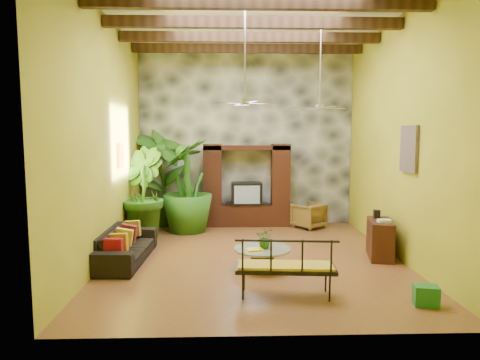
{
  "coord_description": "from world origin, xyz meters",
  "views": [
    {
      "loc": [
        -0.55,
        -8.74,
        2.6
      ],
      "look_at": [
        -0.28,
        0.2,
        1.62
      ],
      "focal_mm": 32.0,
      "sensor_mm": 36.0,
      "label": 1
    }
  ],
  "objects_px": {
    "tall_plant_a": "(161,176)",
    "tall_plant_c": "(187,186)",
    "ceiling_fan_back": "(320,98)",
    "green_bin": "(426,295)",
    "ceiling_fan_front": "(245,91)",
    "iron_bench": "(286,265)",
    "tall_plant_b": "(141,193)",
    "entertainment_center": "(247,192)",
    "coffee_table": "(262,255)",
    "wicker_armchair": "(309,215)",
    "side_console": "(380,239)",
    "sofa": "(124,245)"
  },
  "relations": [
    {
      "from": "ceiling_fan_front",
      "to": "tall_plant_b",
      "type": "relative_size",
      "value": 0.82
    },
    {
      "from": "tall_plant_b",
      "to": "green_bin",
      "type": "bearing_deg",
      "value": -39.78
    },
    {
      "from": "ceiling_fan_front",
      "to": "side_console",
      "type": "relative_size",
      "value": 1.88
    },
    {
      "from": "tall_plant_c",
      "to": "sofa",
      "type": "bearing_deg",
      "value": -111.78
    },
    {
      "from": "tall_plant_b",
      "to": "ceiling_fan_front",
      "type": "bearing_deg",
      "value": -40.07
    },
    {
      "from": "ceiling_fan_back",
      "to": "green_bin",
      "type": "relative_size",
      "value": 5.26
    },
    {
      "from": "ceiling_fan_back",
      "to": "green_bin",
      "type": "height_order",
      "value": "ceiling_fan_back"
    },
    {
      "from": "tall_plant_b",
      "to": "side_console",
      "type": "distance_m",
      "value": 5.63
    },
    {
      "from": "iron_bench",
      "to": "green_bin",
      "type": "distance_m",
      "value": 2.15
    },
    {
      "from": "ceiling_fan_front",
      "to": "coffee_table",
      "type": "distance_m",
      "value": 3.18
    },
    {
      "from": "sofa",
      "to": "coffee_table",
      "type": "bearing_deg",
      "value": -98.69
    },
    {
      "from": "iron_bench",
      "to": "entertainment_center",
      "type": "bearing_deg",
      "value": 98.87
    },
    {
      "from": "entertainment_center",
      "to": "ceiling_fan_front",
      "type": "relative_size",
      "value": 1.29
    },
    {
      "from": "wicker_armchair",
      "to": "green_bin",
      "type": "xyz_separation_m",
      "value": [
        0.75,
        -5.38,
        -0.19
      ]
    },
    {
      "from": "ceiling_fan_front",
      "to": "iron_bench",
      "type": "bearing_deg",
      "value": -72.21
    },
    {
      "from": "entertainment_center",
      "to": "tall_plant_c",
      "type": "height_order",
      "value": "tall_plant_c"
    },
    {
      "from": "tall_plant_b",
      "to": "entertainment_center",
      "type": "bearing_deg",
      "value": 29.11
    },
    {
      "from": "tall_plant_c",
      "to": "coffee_table",
      "type": "xyz_separation_m",
      "value": [
        1.72,
        -3.18,
        -0.97
      ]
    },
    {
      "from": "entertainment_center",
      "to": "green_bin",
      "type": "bearing_deg",
      "value": -66.77
    },
    {
      "from": "ceiling_fan_front",
      "to": "iron_bench",
      "type": "relative_size",
      "value": 1.14
    },
    {
      "from": "ceiling_fan_front",
      "to": "green_bin",
      "type": "distance_m",
      "value": 4.73
    },
    {
      "from": "tall_plant_b",
      "to": "coffee_table",
      "type": "bearing_deg",
      "value": -40.61
    },
    {
      "from": "entertainment_center",
      "to": "sofa",
      "type": "bearing_deg",
      "value": -128.64
    },
    {
      "from": "tall_plant_c",
      "to": "iron_bench",
      "type": "distance_m",
      "value": 5.12
    },
    {
      "from": "tall_plant_b",
      "to": "iron_bench",
      "type": "relative_size",
      "value": 1.4
    },
    {
      "from": "entertainment_center",
      "to": "ceiling_fan_front",
      "type": "xyz_separation_m",
      "value": [
        -0.2,
        -3.54,
        2.44
      ]
    },
    {
      "from": "side_console",
      "to": "tall_plant_b",
      "type": "bearing_deg",
      "value": 173.73
    },
    {
      "from": "ceiling_fan_back",
      "to": "coffee_table",
      "type": "bearing_deg",
      "value": -127.43
    },
    {
      "from": "tall_plant_a",
      "to": "coffee_table",
      "type": "xyz_separation_m",
      "value": [
        2.5,
        -3.87,
        -1.17
      ]
    },
    {
      "from": "ceiling_fan_back",
      "to": "tall_plant_a",
      "type": "height_order",
      "value": "ceiling_fan_back"
    },
    {
      "from": "wicker_armchair",
      "to": "tall_plant_a",
      "type": "height_order",
      "value": "tall_plant_a"
    },
    {
      "from": "sofa",
      "to": "tall_plant_b",
      "type": "distance_m",
      "value": 2.01
    },
    {
      "from": "wicker_armchair",
      "to": "iron_bench",
      "type": "xyz_separation_m",
      "value": [
        -1.33,
        -5.0,
        0.19
      ]
    },
    {
      "from": "entertainment_center",
      "to": "green_bin",
      "type": "xyz_separation_m",
      "value": [
        2.46,
        -5.73,
        -0.81
      ]
    },
    {
      "from": "tall_plant_a",
      "to": "green_bin",
      "type": "height_order",
      "value": "tall_plant_a"
    },
    {
      "from": "entertainment_center",
      "to": "ceiling_fan_back",
      "type": "relative_size",
      "value": 1.29
    },
    {
      "from": "ceiling_fan_front",
      "to": "coffee_table",
      "type": "height_order",
      "value": "ceiling_fan_front"
    },
    {
      "from": "ceiling_fan_front",
      "to": "tall_plant_a",
      "type": "xyz_separation_m",
      "value": [
        -2.18,
        3.55,
        -1.98
      ]
    },
    {
      "from": "tall_plant_c",
      "to": "iron_bench",
      "type": "xyz_separation_m",
      "value": [
        1.98,
        -4.67,
        -0.69
      ]
    },
    {
      "from": "wicker_armchair",
      "to": "ceiling_fan_front",
      "type": "bearing_deg",
      "value": 21.6
    },
    {
      "from": "green_bin",
      "to": "wicker_armchair",
      "type": "bearing_deg",
      "value": 97.92
    },
    {
      "from": "tall_plant_c",
      "to": "green_bin",
      "type": "xyz_separation_m",
      "value": [
        4.05,
        -5.05,
        -1.07
      ]
    },
    {
      "from": "coffee_table",
      "to": "green_bin",
      "type": "bearing_deg",
      "value": -38.76
    },
    {
      "from": "tall_plant_a",
      "to": "side_console",
      "type": "distance_m",
      "value": 6.06
    },
    {
      "from": "tall_plant_a",
      "to": "tall_plant_c",
      "type": "bearing_deg",
      "value": -41.51
    },
    {
      "from": "ceiling_fan_front",
      "to": "tall_plant_a",
      "type": "bearing_deg",
      "value": 121.5
    },
    {
      "from": "tall_plant_a",
      "to": "ceiling_fan_front",
      "type": "bearing_deg",
      "value": -58.5
    },
    {
      "from": "wicker_armchair",
      "to": "tall_plant_b",
      "type": "relative_size",
      "value": 0.33
    },
    {
      "from": "entertainment_center",
      "to": "iron_bench",
      "type": "xyz_separation_m",
      "value": [
        0.38,
        -5.35,
        -0.43
      ]
    },
    {
      "from": "tall_plant_a",
      "to": "iron_bench",
      "type": "distance_m",
      "value": 6.09
    }
  ]
}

